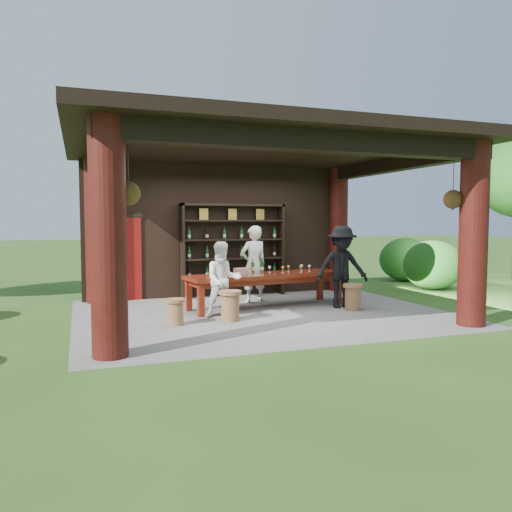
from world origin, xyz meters
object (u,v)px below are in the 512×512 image
object	(u,v)px
stool_near_left	(230,305)
stool_near_right	(353,296)
tasting_table	(266,279)
guest_woman	(223,280)
wine_shelf	(233,250)
stool_far_left	(175,311)
napkin_basket	(241,271)
host	(254,264)
guest_man	(342,267)

from	to	relation	value
stool_near_left	stool_near_right	bearing A→B (deg)	4.26
tasting_table	guest_woman	size ratio (longest dim) A/B	2.46
wine_shelf	guest_woman	world-z (taller)	wine_shelf
stool_near_left	tasting_table	bearing A→B (deg)	44.32
stool_near_left	guest_woman	bearing A→B (deg)	96.60
stool_far_left	napkin_basket	world-z (taller)	napkin_basket
tasting_table	stool_far_left	bearing A→B (deg)	-151.75
stool_near_left	host	size ratio (longest dim) A/B	0.32
tasting_table	napkin_basket	xyz separation A→B (m)	(-0.61, -0.07, 0.18)
stool_far_left	napkin_basket	size ratio (longest dim) A/B	1.85
stool_far_left	host	bearing A→B (deg)	41.60
guest_man	stool_near_left	bearing A→B (deg)	-159.65
wine_shelf	stool_far_left	world-z (taller)	wine_shelf
guest_man	stool_far_left	bearing A→B (deg)	-162.06
wine_shelf	tasting_table	size ratio (longest dim) A/B	0.72
tasting_table	napkin_basket	size ratio (longest dim) A/B	14.08
stool_near_right	stool_far_left	distance (m)	3.84
stool_near_right	host	xyz separation A→B (m)	(-1.65, 1.68, 0.60)
stool_near_right	stool_far_left	world-z (taller)	stool_near_right
host	stool_near_right	bearing A→B (deg)	125.43
guest_man	napkin_basket	distance (m)	2.21
stool_near_right	guest_man	world-z (taller)	guest_man
wine_shelf	stool_far_left	xyz separation A→B (m)	(-2.02, -3.04, -0.91)
tasting_table	host	size ratio (longest dim) A/B	2.05
stool_far_left	napkin_basket	distance (m)	2.04
stool_near_left	napkin_basket	xyz separation A→B (m)	(0.55, 1.06, 0.52)
tasting_table	stool_near_left	distance (m)	1.66
guest_woman	host	bearing A→B (deg)	58.23
tasting_table	stool_near_right	size ratio (longest dim) A/B	6.59
stool_far_left	guest_man	distance (m)	3.86
wine_shelf	napkin_basket	distance (m)	2.00
guest_man	stool_near_right	bearing A→B (deg)	-68.68
wine_shelf	host	xyz separation A→B (m)	(0.16, -1.10, -0.27)
stool_far_left	guest_man	size ratio (longest dim) A/B	0.27
stool_far_left	stool_near_left	bearing A→B (deg)	2.95
host	guest_woman	distance (m)	1.94
guest_man	host	bearing A→B (deg)	148.49
guest_woman	napkin_basket	bearing A→B (deg)	55.86
tasting_table	guest_woman	xyz separation A→B (m)	(-1.20, -0.79, 0.11)
guest_woman	guest_man	size ratio (longest dim) A/B	0.83
host	guest_woman	size ratio (longest dim) A/B	1.20
stool_near_right	guest_man	xyz separation A→B (m)	(-0.08, 0.35, 0.60)
wine_shelf	guest_woman	size ratio (longest dim) A/B	1.77
host	guest_woman	bearing A→B (deg)	43.60
napkin_basket	host	bearing A→B (deg)	54.87
wine_shelf	napkin_basket	xyz separation A→B (m)	(-0.42, -1.92, -0.34)
stool_near_right	guest_woman	xyz separation A→B (m)	(-2.82, 0.14, 0.45)
stool_far_left	stool_near_right	bearing A→B (deg)	3.90
stool_near_left	host	bearing A→B (deg)	59.02
stool_near_left	napkin_basket	bearing A→B (deg)	62.49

